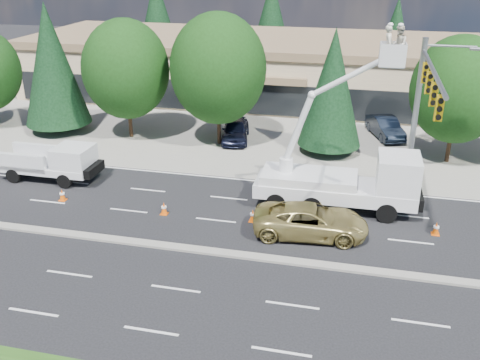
% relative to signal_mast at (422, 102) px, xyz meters
% --- Properties ---
extents(ground, '(140.00, 140.00, 0.00)m').
position_rel_signal_mast_xyz_m(ground, '(-10.03, -7.04, -6.06)').
color(ground, black).
rests_on(ground, ground).
extents(concrete_apron, '(140.00, 22.00, 0.01)m').
position_rel_signal_mast_xyz_m(concrete_apron, '(-10.03, 12.96, -6.05)').
color(concrete_apron, gray).
rests_on(concrete_apron, ground).
extents(road_median, '(120.00, 0.55, 0.12)m').
position_rel_signal_mast_xyz_m(road_median, '(-10.03, -7.04, -6.00)').
color(road_median, gray).
rests_on(road_median, ground).
extents(strip_mall, '(50.40, 15.40, 5.50)m').
position_rel_signal_mast_xyz_m(strip_mall, '(-10.03, 22.93, -3.23)').
color(strip_mall, tan).
rests_on(strip_mall, ground).
extents(tree_front_b, '(4.97, 4.97, 9.80)m').
position_rel_signal_mast_xyz_m(tree_front_b, '(-26.03, 7.96, -0.80)').
color(tree_front_b, '#332114').
rests_on(tree_front_b, ground).
extents(tree_front_c, '(6.37, 6.37, 8.83)m').
position_rel_signal_mast_xyz_m(tree_front_c, '(-20.03, 7.96, -0.89)').
color(tree_front_c, '#332114').
rests_on(tree_front_c, ground).
extents(tree_front_d, '(6.81, 6.81, 9.45)m').
position_rel_signal_mast_xyz_m(tree_front_d, '(-13.03, 7.96, -0.52)').
color(tree_front_d, '#332114').
rests_on(tree_front_d, ground).
extents(tree_front_e, '(4.38, 4.38, 8.64)m').
position_rel_signal_mast_xyz_m(tree_front_e, '(-5.03, 7.96, -1.42)').
color(tree_front_e, '#332114').
rests_on(tree_front_e, ground).
extents(tree_front_f, '(6.10, 6.10, 8.46)m').
position_rel_signal_mast_xyz_m(tree_front_f, '(2.97, 7.96, -1.10)').
color(tree_front_f, '#332114').
rests_on(tree_front_f, ground).
extents(tree_back_a, '(5.37, 5.37, 10.59)m').
position_rel_signal_mast_xyz_m(tree_back_a, '(-28.03, 34.96, -0.37)').
color(tree_back_a, '#332114').
rests_on(tree_back_a, ground).
extents(tree_back_b, '(5.31, 5.31, 10.46)m').
position_rel_signal_mast_xyz_m(tree_back_b, '(-14.03, 34.96, -0.45)').
color(tree_back_b, '#332114').
rests_on(tree_back_b, ground).
extents(tree_back_c, '(4.29, 4.29, 8.46)m').
position_rel_signal_mast_xyz_m(tree_back_c, '(-0.03, 34.96, -1.52)').
color(tree_back_c, '#332114').
rests_on(tree_back_c, ground).
extents(signal_mast, '(2.76, 10.16, 9.00)m').
position_rel_signal_mast_xyz_m(signal_mast, '(0.00, 0.00, 0.00)').
color(signal_mast, gray).
rests_on(signal_mast, ground).
extents(utility_pickup, '(5.99, 2.42, 2.29)m').
position_rel_signal_mast_xyz_m(utility_pickup, '(-21.26, -0.85, -5.11)').
color(utility_pickup, white).
rests_on(utility_pickup, ground).
extents(bucket_truck, '(8.74, 2.92, 10.07)m').
position_rel_signal_mast_xyz_m(bucket_truck, '(-3.27, -0.83, -3.90)').
color(bucket_truck, white).
rests_on(bucket_truck, ground).
extents(traffic_cone_a, '(0.40, 0.40, 0.70)m').
position_rel_signal_mast_xyz_m(traffic_cone_a, '(-19.27, -3.46, -5.72)').
color(traffic_cone_a, '#EA5607').
rests_on(traffic_cone_a, ground).
extents(traffic_cone_b, '(0.40, 0.40, 0.70)m').
position_rel_signal_mast_xyz_m(traffic_cone_b, '(-12.97, -3.77, -5.72)').
color(traffic_cone_b, '#EA5607').
rests_on(traffic_cone_b, ground).
extents(traffic_cone_c, '(0.40, 0.40, 0.70)m').
position_rel_signal_mast_xyz_m(traffic_cone_c, '(-8.09, -3.50, -5.72)').
color(traffic_cone_c, '#EA5607').
rests_on(traffic_cone_c, ground).
extents(traffic_cone_d, '(0.40, 0.40, 0.70)m').
position_rel_signal_mast_xyz_m(traffic_cone_d, '(-2.67, -3.35, -5.72)').
color(traffic_cone_d, '#EA5607').
rests_on(traffic_cone_d, ground).
extents(traffic_cone_e, '(0.40, 0.40, 0.70)m').
position_rel_signal_mast_xyz_m(traffic_cone_e, '(1.22, -2.77, -5.72)').
color(traffic_cone_e, '#EA5607').
rests_on(traffic_cone_e, ground).
extents(minivan, '(5.93, 3.13, 1.59)m').
position_rel_signal_mast_xyz_m(minivan, '(-4.97, -4.24, -5.26)').
color(minivan, tan).
rests_on(minivan, ground).
extents(parked_car_west, '(2.69, 5.01, 1.62)m').
position_rel_signal_mast_xyz_m(parked_car_west, '(-12.03, 8.96, -5.25)').
color(parked_car_west, black).
rests_on(parked_car_west, ground).
extents(parked_car_east, '(3.14, 4.97, 1.55)m').
position_rel_signal_mast_xyz_m(parked_car_east, '(-1.08, 12.27, -5.28)').
color(parked_car_east, black).
rests_on(parked_car_east, ground).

